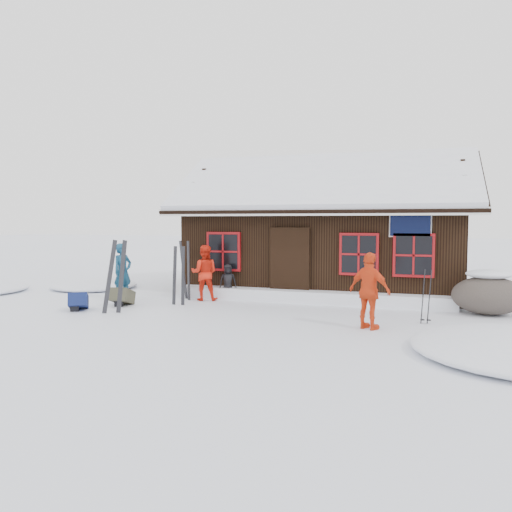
{
  "coord_description": "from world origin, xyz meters",
  "views": [
    {
      "loc": [
        4.33,
        -11.08,
        2.23
      ],
      "look_at": [
        0.17,
        1.6,
        1.3
      ],
      "focal_mm": 35.0,
      "sensor_mm": 36.0,
      "label": 1
    }
  ],
  "objects_px": {
    "skier_crouched": "(228,282)",
    "ski_pair_left": "(116,277)",
    "skier_orange_left": "(204,273)",
    "boulder": "(488,294)",
    "backpack_blue": "(79,304)",
    "skier_orange_right": "(370,291)",
    "skier_teal": "(123,272)",
    "ski_poles": "(426,297)",
    "backpack_olive": "(122,299)"
  },
  "relations": [
    {
      "from": "skier_crouched",
      "to": "ski_pair_left",
      "type": "relative_size",
      "value": 0.54
    },
    {
      "from": "skier_crouched",
      "to": "skier_orange_left",
      "type": "bearing_deg",
      "value": -167.31
    },
    {
      "from": "boulder",
      "to": "skier_orange_left",
      "type": "bearing_deg",
      "value": -179.07
    },
    {
      "from": "backpack_blue",
      "to": "skier_crouched",
      "type": "bearing_deg",
      "value": 12.6
    },
    {
      "from": "skier_orange_left",
      "to": "skier_orange_right",
      "type": "xyz_separation_m",
      "value": [
        4.79,
        -2.42,
        0.02
      ]
    },
    {
      "from": "skier_orange_left",
      "to": "backpack_blue",
      "type": "bearing_deg",
      "value": 30.85
    },
    {
      "from": "skier_teal",
      "to": "ski_pair_left",
      "type": "bearing_deg",
      "value": -133.8
    },
    {
      "from": "ski_poles",
      "to": "backpack_blue",
      "type": "relative_size",
      "value": 2.07
    },
    {
      "from": "skier_orange_right",
      "to": "boulder",
      "type": "height_order",
      "value": "skier_orange_right"
    },
    {
      "from": "ski_pair_left",
      "to": "skier_orange_right",
      "type": "bearing_deg",
      "value": -9.53
    },
    {
      "from": "backpack_blue",
      "to": "backpack_olive",
      "type": "relative_size",
      "value": 0.95
    },
    {
      "from": "skier_orange_right",
      "to": "backpack_blue",
      "type": "distance_m",
      "value": 7.17
    },
    {
      "from": "ski_poles",
      "to": "skier_orange_left",
      "type": "bearing_deg",
      "value": 166.29
    },
    {
      "from": "skier_orange_right",
      "to": "backpack_olive",
      "type": "relative_size",
      "value": 2.55
    },
    {
      "from": "skier_teal",
      "to": "skier_orange_left",
      "type": "xyz_separation_m",
      "value": [
        2.15,
        0.78,
        -0.03
      ]
    },
    {
      "from": "skier_teal",
      "to": "backpack_olive",
      "type": "bearing_deg",
      "value": -130.28
    },
    {
      "from": "boulder",
      "to": "backpack_olive",
      "type": "distance_m",
      "value": 9.19
    },
    {
      "from": "skier_crouched",
      "to": "backpack_blue",
      "type": "height_order",
      "value": "skier_crouched"
    },
    {
      "from": "ski_poles",
      "to": "backpack_olive",
      "type": "height_order",
      "value": "ski_poles"
    },
    {
      "from": "boulder",
      "to": "backpack_olive",
      "type": "bearing_deg",
      "value": -169.82
    },
    {
      "from": "skier_teal",
      "to": "boulder",
      "type": "bearing_deg",
      "value": -66.66
    },
    {
      "from": "backpack_blue",
      "to": "ski_pair_left",
      "type": "bearing_deg",
      "value": -33.91
    },
    {
      "from": "skier_orange_left",
      "to": "backpack_blue",
      "type": "relative_size",
      "value": 2.63
    },
    {
      "from": "skier_orange_right",
      "to": "backpack_olive",
      "type": "height_order",
      "value": "skier_orange_right"
    },
    {
      "from": "skier_orange_right",
      "to": "boulder",
      "type": "xyz_separation_m",
      "value": [
        2.55,
        2.54,
        -0.3
      ]
    },
    {
      "from": "boulder",
      "to": "ski_pair_left",
      "type": "xyz_separation_m",
      "value": [
        -8.58,
        -2.6,
        0.38
      ]
    },
    {
      "from": "backpack_blue",
      "to": "ski_poles",
      "type": "bearing_deg",
      "value": -25.66
    },
    {
      "from": "skier_crouched",
      "to": "ski_poles",
      "type": "height_order",
      "value": "ski_poles"
    },
    {
      "from": "skier_orange_left",
      "to": "skier_orange_right",
      "type": "relative_size",
      "value": 0.98
    },
    {
      "from": "skier_crouched",
      "to": "backpack_olive",
      "type": "relative_size",
      "value": 1.6
    },
    {
      "from": "backpack_blue",
      "to": "boulder",
      "type": "bearing_deg",
      "value": -17.77
    },
    {
      "from": "ski_pair_left",
      "to": "backpack_blue",
      "type": "distance_m",
      "value": 1.32
    },
    {
      "from": "skier_orange_left",
      "to": "ski_pair_left",
      "type": "height_order",
      "value": "ski_pair_left"
    },
    {
      "from": "ski_pair_left",
      "to": "skier_teal",
      "type": "bearing_deg",
      "value": 108.17
    },
    {
      "from": "skier_orange_left",
      "to": "ski_pair_left",
      "type": "xyz_separation_m",
      "value": [
        -1.24,
        -2.48,
        0.09
      ]
    },
    {
      "from": "skier_teal",
      "to": "backpack_blue",
      "type": "distance_m",
      "value": 1.81
    },
    {
      "from": "skier_orange_right",
      "to": "ski_pair_left",
      "type": "xyz_separation_m",
      "value": [
        -6.03,
        -0.06,
        0.07
      ]
    },
    {
      "from": "skier_teal",
      "to": "skier_orange_right",
      "type": "xyz_separation_m",
      "value": [
        6.94,
        -1.64,
        -0.01
      ]
    },
    {
      "from": "skier_teal",
      "to": "ski_pair_left",
      "type": "relative_size",
      "value": 0.88
    },
    {
      "from": "skier_teal",
      "to": "skier_orange_left",
      "type": "distance_m",
      "value": 2.29
    },
    {
      "from": "skier_crouched",
      "to": "backpack_blue",
      "type": "xyz_separation_m",
      "value": [
        -2.88,
        -2.91,
        -0.34
      ]
    },
    {
      "from": "skier_teal",
      "to": "skier_crouched",
      "type": "relative_size",
      "value": 1.61
    },
    {
      "from": "ski_pair_left",
      "to": "ski_poles",
      "type": "height_order",
      "value": "ski_pair_left"
    },
    {
      "from": "ski_poles",
      "to": "backpack_blue",
      "type": "height_order",
      "value": "ski_poles"
    },
    {
      "from": "skier_crouched",
      "to": "ski_poles",
      "type": "distance_m",
      "value": 5.7
    },
    {
      "from": "skier_teal",
      "to": "boulder",
      "type": "height_order",
      "value": "skier_teal"
    },
    {
      "from": "boulder",
      "to": "ski_poles",
      "type": "bearing_deg",
      "value": -132.47
    },
    {
      "from": "skier_teal",
      "to": "skier_orange_left",
      "type": "height_order",
      "value": "skier_teal"
    },
    {
      "from": "ski_pair_left",
      "to": "boulder",
      "type": "bearing_deg",
      "value": 6.77
    },
    {
      "from": "ski_poles",
      "to": "ski_pair_left",
      "type": "bearing_deg",
      "value": -171.74
    }
  ]
}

